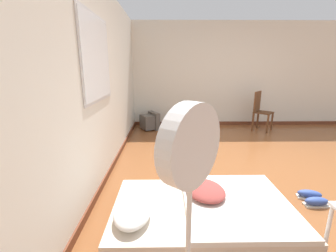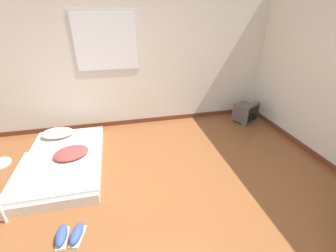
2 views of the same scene
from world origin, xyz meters
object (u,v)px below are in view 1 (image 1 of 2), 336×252
(mattress_bed, at_px, (204,209))
(wooden_chair, at_px, (260,108))
(crt_tv, at_px, (150,121))
(standing_fan, at_px, (190,179))
(sneaker_pair, at_px, (313,198))

(mattress_bed, height_order, wooden_chair, wooden_chair)
(crt_tv, distance_m, standing_fan, 4.50)
(crt_tv, xyz_separation_m, standing_fan, (-4.41, -0.49, 0.76))
(standing_fan, bearing_deg, sneaker_pair, -51.53)
(wooden_chair, bearing_deg, crt_tv, 88.11)
(crt_tv, bearing_deg, standing_fan, -173.59)
(mattress_bed, xyz_separation_m, sneaker_pair, (0.27, -1.30, -0.05))
(sneaker_pair, height_order, standing_fan, standing_fan)
(sneaker_pair, bearing_deg, mattress_bed, 101.55)
(sneaker_pair, bearing_deg, standing_fan, 128.47)
(mattress_bed, bearing_deg, crt_tv, 12.51)
(crt_tv, height_order, standing_fan, standing_fan)
(wooden_chair, relative_size, sneaker_pair, 3.25)
(mattress_bed, bearing_deg, standing_fan, 164.77)
(wooden_chair, height_order, standing_fan, standing_fan)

